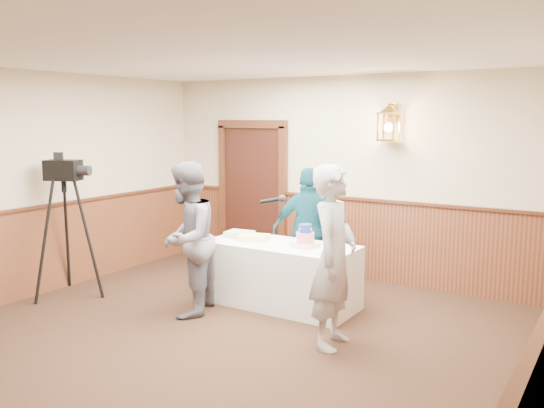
{
  "coord_description": "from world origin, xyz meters",
  "views": [
    {
      "loc": [
        3.3,
        -3.79,
        2.22
      ],
      "look_at": [
        -0.15,
        1.7,
        1.25
      ],
      "focal_mm": 38.0,
      "sensor_mm": 36.0,
      "label": 1
    }
  ],
  "objects": [
    {
      "name": "tiered_cake",
      "position": [
        0.18,
        1.89,
        0.85
      ],
      "size": [
        0.32,
        0.32,
        0.27
      ],
      "rotation": [
        0.0,
        0.0,
        -0.26
      ],
      "color": "beige",
      "rests_on": "display_table"
    },
    {
      "name": "tv_camera_rig",
      "position": [
        -2.6,
        0.79,
        0.77
      ],
      "size": [
        0.67,
        0.63,
        1.71
      ],
      "rotation": [
        0.0,
        0.0,
        0.37
      ],
      "color": "black",
      "rests_on": "ground"
    },
    {
      "name": "display_table",
      "position": [
        -0.15,
        1.9,
        0.38
      ],
      "size": [
        1.8,
        0.8,
        0.75
      ],
      "primitive_type": "cube",
      "color": "white",
      "rests_on": "ground"
    },
    {
      "name": "sheet_cake_green",
      "position": [
        -0.79,
        1.95,
        0.79
      ],
      "size": [
        0.34,
        0.29,
        0.07
      ],
      "primitive_type": "cube",
      "rotation": [
        0.0,
        0.0,
        0.1
      ],
      "color": "#8FC88D",
      "rests_on": "display_table"
    },
    {
      "name": "room_shell",
      "position": [
        -0.05,
        0.45,
        1.52
      ],
      "size": [
        6.02,
        7.02,
        2.81
      ],
      "color": "#C4B893",
      "rests_on": "ground"
    },
    {
      "name": "ground",
      "position": [
        0.0,
        0.0,
        0.0
      ],
      "size": [
        7.0,
        7.0,
        0.0
      ],
      "primitive_type": "plane",
      "color": "black",
      "rests_on": "ground"
    },
    {
      "name": "sheet_cake_yellow",
      "position": [
        -0.53,
        1.88,
        0.79
      ],
      "size": [
        0.4,
        0.34,
        0.07
      ],
      "primitive_type": "cube",
      "rotation": [
        0.0,
        0.0,
        0.25
      ],
      "color": "#F0F592",
      "rests_on": "display_table"
    },
    {
      "name": "baker",
      "position": [
        0.92,
        1.11,
        0.89
      ],
      "size": [
        0.5,
        0.7,
        1.79
      ],
      "primitive_type": "imported",
      "rotation": [
        0.0,
        0.0,
        1.69
      ],
      "color": "#A2A2A8",
      "rests_on": "ground"
    },
    {
      "name": "interviewer",
      "position": [
        -0.88,
        1.07,
        0.87
      ],
      "size": [
        1.6,
        1.02,
        1.75
      ],
      "rotation": [
        0.0,
        0.0,
        -1.22
      ],
      "color": "slate",
      "rests_on": "ground"
    },
    {
      "name": "assistant_p",
      "position": [
        -0.11,
        2.52,
        0.8
      ],
      "size": [
        1.02,
        0.74,
        1.61
      ],
      "primitive_type": "imported",
      "rotation": [
        0.0,
        0.0,
        3.56
      ],
      "color": "#104452",
      "rests_on": "ground"
    }
  ]
}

